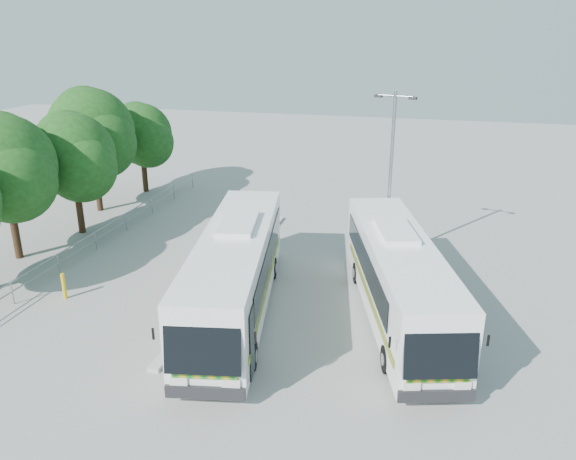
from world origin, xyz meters
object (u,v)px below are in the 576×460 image
(tree_far_c, at_px, (74,156))
(coach_adjacent, at_px, (398,277))
(tree_far_e, at_px, (142,134))
(tree_far_b, at_px, (5,166))
(tree_far_d, at_px, (92,132))
(bollard, at_px, (64,286))
(coach_main, at_px, (235,271))
(lamppost, at_px, (391,171))

(tree_far_c, bearing_deg, coach_adjacent, -17.43)
(tree_far_e, bearing_deg, tree_far_b, -91.83)
(tree_far_b, relative_size, coach_adjacent, 0.60)
(tree_far_d, xyz_separation_m, tree_far_e, (0.68, 4.50, -0.93))
(tree_far_d, height_order, bollard, tree_far_d)
(tree_far_d, bearing_deg, bollard, -65.12)
(tree_far_b, bearing_deg, coach_main, -12.50)
(tree_far_c, height_order, lamppost, lamppost)
(tree_far_e, bearing_deg, coach_adjacent, -37.53)
(tree_far_d, xyz_separation_m, lamppost, (17.47, -3.32, -0.44))
(tree_far_b, relative_size, tree_far_d, 0.95)
(coach_main, distance_m, lamppost, 9.02)
(tree_far_e, bearing_deg, coach_main, -51.77)
(coach_main, xyz_separation_m, coach_adjacent, (6.07, 1.17, -0.08))
(coach_main, bearing_deg, bollard, 174.25)
(coach_adjacent, bearing_deg, tree_far_d, 137.65)
(tree_far_b, distance_m, bollard, 7.00)
(tree_far_d, height_order, coach_main, tree_far_d)
(tree_far_e, bearing_deg, tree_far_c, -86.46)
(coach_adjacent, bearing_deg, tree_far_b, 159.24)
(tree_far_d, distance_m, bollard, 12.69)
(tree_far_c, height_order, tree_far_d, tree_far_d)
(lamppost, xyz_separation_m, bollard, (-12.44, -7.53, -3.82))
(tree_far_b, height_order, coach_adjacent, tree_far_b)
(tree_far_e, height_order, coach_adjacent, tree_far_e)
(tree_far_d, height_order, tree_far_e, tree_far_d)
(coach_main, bearing_deg, coach_adjacent, 0.55)
(tree_far_e, bearing_deg, lamppost, -24.99)
(tree_far_d, xyz_separation_m, coach_adjacent, (18.39, -9.10, -3.09))
(coach_main, height_order, coach_adjacent, coach_main)
(tree_far_b, distance_m, coach_main, 12.62)
(lamppost, bearing_deg, tree_far_b, -149.42)
(tree_far_c, bearing_deg, lamppost, 1.32)
(tree_far_e, xyz_separation_m, lamppost, (16.79, -7.82, 0.49))
(coach_main, height_order, lamppost, lamppost)
(bollard, bearing_deg, tree_far_c, 118.25)
(tree_far_e, height_order, coach_main, tree_far_e)
(lamppost, bearing_deg, tree_far_e, 171.62)
(coach_main, xyz_separation_m, lamppost, (5.16, 6.94, 2.57))
(tree_far_b, relative_size, coach_main, 0.57)
(tree_far_d, xyz_separation_m, coach_main, (12.32, -10.27, -3.01))
(tree_far_b, xyz_separation_m, lamppost, (17.18, 4.28, -0.19))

